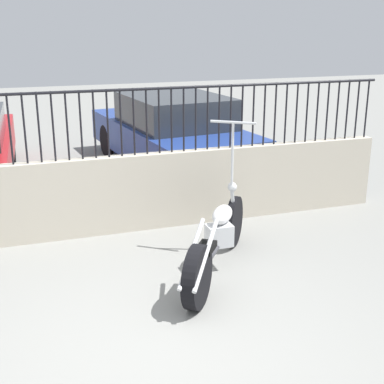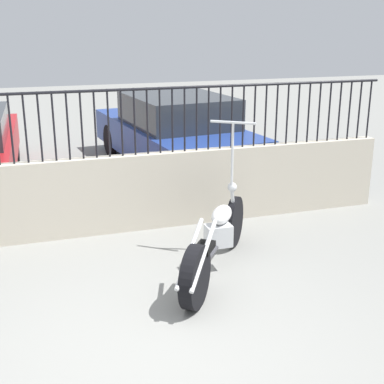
% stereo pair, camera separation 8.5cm
% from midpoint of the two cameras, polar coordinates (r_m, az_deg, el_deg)
% --- Properties ---
extents(ground_plane, '(40.00, 40.00, 0.00)m').
position_cam_midpoint_polar(ground_plane, '(4.66, -3.75, -16.51)').
color(ground_plane, gray).
extents(low_wall, '(8.01, 0.18, 1.00)m').
position_cam_midpoint_polar(low_wall, '(6.89, -9.53, -0.42)').
color(low_wall, beige).
rests_on(low_wall, ground_plane).
extents(fence_railing, '(8.01, 0.04, 0.84)m').
position_cam_midpoint_polar(fence_railing, '(6.65, -9.99, 8.18)').
color(fence_railing, black).
rests_on(fence_railing, low_wall).
extents(motorcycle_dark_grey, '(1.41, 1.86, 1.57)m').
position_cam_midpoint_polar(motorcycle_dark_grey, '(5.67, 2.82, -5.51)').
color(motorcycle_dark_grey, black).
rests_on(motorcycle_dark_grey, ground_plane).
extents(car_blue, '(2.26, 4.49, 1.37)m').
position_cam_midpoint_polar(car_blue, '(9.93, -1.64, 6.46)').
color(car_blue, black).
rests_on(car_blue, ground_plane).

